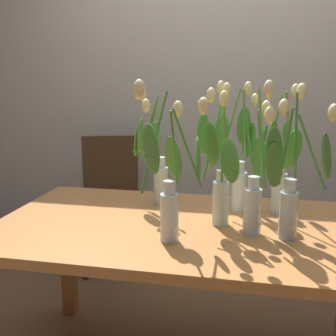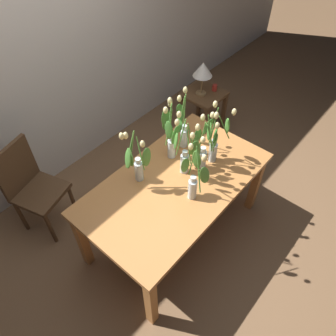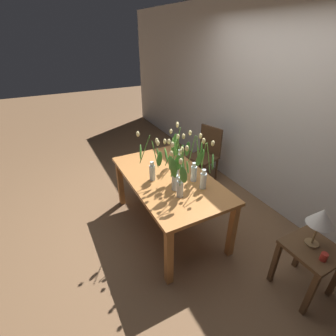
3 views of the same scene
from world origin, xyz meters
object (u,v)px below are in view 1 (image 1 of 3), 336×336
object	(u,v)px
tulip_vase_0	(259,184)
dining_table	(187,244)
tulip_vase_5	(239,162)
tulip_vase_6	(218,168)
tulip_vase_1	(293,183)
tulip_vase_4	(172,186)
tulip_vase_2	(154,162)
dining_chair	(111,194)
tulip_vase_3	(278,172)

from	to	relation	value
tulip_vase_0	dining_table	bearing A→B (deg)	166.07
tulip_vase_5	tulip_vase_6	distance (m)	0.23
tulip_vase_0	tulip_vase_1	xyz separation A→B (m)	(0.12, -0.00, 0.01)
tulip_vase_4	tulip_vase_6	distance (m)	0.26
tulip_vase_1	tulip_vase_5	world-z (taller)	tulip_vase_5
tulip_vase_2	dining_chair	xyz separation A→B (m)	(-0.53, 0.84, -0.43)
tulip_vase_5	tulip_vase_3	bearing A→B (deg)	0.60
tulip_vase_0	dining_chair	size ratio (longest dim) A/B	0.63
dining_table	tulip_vase_1	xyz separation A→B (m)	(0.40, -0.07, 0.31)
tulip_vase_0	dining_chair	bearing A→B (deg)	131.41
tulip_vase_0	tulip_vase_2	bearing A→B (deg)	148.24
dining_table	tulip_vase_6	size ratio (longest dim) A/B	2.78
dining_table	dining_chair	world-z (taller)	dining_chair
tulip_vase_0	tulip_vase_2	xyz separation A→B (m)	(-0.48, 0.30, 0.01)
tulip_vase_0	tulip_vase_3	size ratio (longest dim) A/B	1.03
tulip_vase_3	tulip_vase_5	world-z (taller)	tulip_vase_5
dining_chair	dining_table	bearing A→B (deg)	-55.89
dining_table	tulip_vase_5	size ratio (longest dim) A/B	2.75
tulip_vase_6	dining_chair	distance (m)	1.43
tulip_vase_4	tulip_vase_1	bearing A→B (deg)	15.80
tulip_vase_0	tulip_vase_5	size ratio (longest dim) A/B	1.01
tulip_vase_1	tulip_vase_2	world-z (taller)	tulip_vase_1
tulip_vase_2	tulip_vase_5	size ratio (longest dim) A/B	0.95
tulip_vase_3	tulip_vase_1	bearing A→B (deg)	-84.10
tulip_vase_5	dining_chair	xyz separation A→B (m)	(-0.92, 0.84, -0.44)
tulip_vase_5	dining_chair	distance (m)	1.32
tulip_vase_2	tulip_vase_1	bearing A→B (deg)	-26.49
dining_table	dining_chair	bearing A→B (deg)	124.11
tulip_vase_1	tulip_vase_4	bearing A→B (deg)	-164.20
tulip_vase_3	dining_chair	xyz separation A→B (m)	(-1.09, 0.84, -0.40)
tulip_vase_1	tulip_vase_2	xyz separation A→B (m)	(-0.60, 0.30, -0.00)
tulip_vase_2	dining_table	bearing A→B (deg)	-48.85
tulip_vase_3	tulip_vase_6	size ratio (longest dim) A/B	0.99
tulip_vase_4	tulip_vase_6	world-z (taller)	tulip_vase_4
tulip_vase_3	tulip_vase_0	bearing A→B (deg)	-106.40
dining_table	tulip_vase_2	world-z (taller)	tulip_vase_2
dining_table	tulip_vase_3	size ratio (longest dim) A/B	2.81
tulip_vase_1	tulip_vase_6	xyz separation A→B (m)	(-0.28, 0.08, 0.03)
dining_table	tulip_vase_4	size ratio (longest dim) A/B	2.72
tulip_vase_4	dining_chair	xyz separation A→B (m)	(-0.69, 1.26, -0.43)
tulip_vase_3	tulip_vase_6	bearing A→B (deg)	-138.39
tulip_vase_0	tulip_vase_2	world-z (taller)	tulip_vase_0
tulip_vase_4	dining_chair	world-z (taller)	tulip_vase_4
tulip_vase_4	tulip_vase_5	xyz separation A→B (m)	(0.22, 0.42, 0.01)
tulip_vase_2	tulip_vase_4	xyz separation A→B (m)	(0.17, -0.42, 0.00)
dining_table	dining_chair	size ratio (longest dim) A/B	1.72
tulip_vase_2	tulip_vase_6	world-z (taller)	tulip_vase_6
dining_table	tulip_vase_2	distance (m)	0.43
dining_table	tulip_vase_4	distance (m)	0.36
tulip_vase_0	tulip_vase_1	distance (m)	0.12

